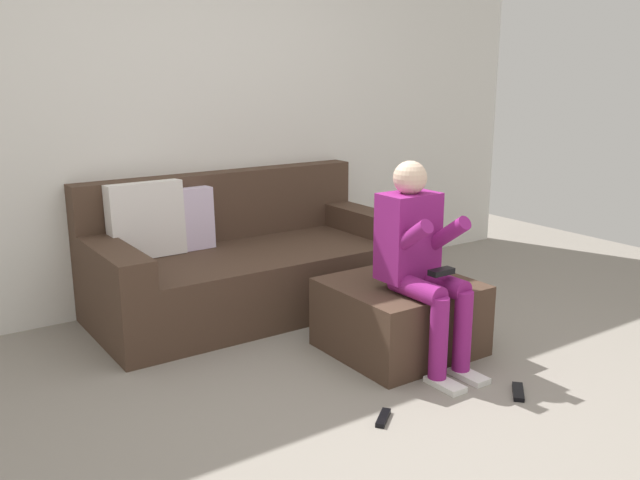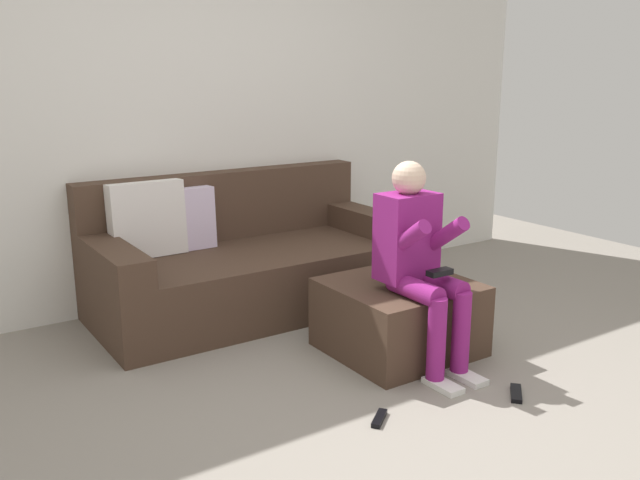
{
  "view_description": "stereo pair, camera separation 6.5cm",
  "coord_description": "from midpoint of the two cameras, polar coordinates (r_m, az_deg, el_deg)",
  "views": [
    {
      "loc": [
        -1.94,
        -2.19,
        1.58
      ],
      "look_at": [
        0.32,
        1.11,
        0.57
      ],
      "focal_mm": 38.25,
      "sensor_mm": 36.0,
      "label": 1
    },
    {
      "loc": [
        -1.89,
        -2.22,
        1.58
      ],
      "look_at": [
        0.32,
        1.11,
        0.57
      ],
      "focal_mm": 38.25,
      "sensor_mm": 36.0,
      "label": 2
    }
  ],
  "objects": [
    {
      "name": "ottoman",
      "position": [
        3.94,
        6.23,
        -6.36
      ],
      "size": [
        0.76,
        0.72,
        0.41
      ],
      "primitive_type": "cube",
      "color": "#473326",
      "rests_on": "ground_plane"
    },
    {
      "name": "wall_back",
      "position": [
        4.77,
        -11.03,
        11.61
      ],
      "size": [
        5.91,
        0.1,
        2.77
      ],
      "primitive_type": "cube",
      "color": "silver",
      "rests_on": "ground_plane"
    },
    {
      "name": "remote_by_storage_bin",
      "position": [
        3.26,
        4.73,
        -14.61
      ],
      "size": [
        0.15,
        0.13,
        0.02
      ],
      "primitive_type": "cube",
      "rotation": [
        0.0,
        0.0,
        0.67
      ],
      "color": "black",
      "rests_on": "ground_plane"
    },
    {
      "name": "person_seated",
      "position": [
        3.66,
        7.82,
        -1.14
      ],
      "size": [
        0.31,
        0.62,
        1.11
      ],
      "color": "#8C1E72",
      "rests_on": "ground_plane"
    },
    {
      "name": "remote_near_ottoman",
      "position": [
        3.61,
        15.74,
        -12.13
      ],
      "size": [
        0.17,
        0.16,
        0.02
      ],
      "primitive_type": "cube",
      "rotation": [
        0.0,
        0.0,
        0.75
      ],
      "color": "black",
      "rests_on": "ground_plane"
    },
    {
      "name": "ground_plane",
      "position": [
        3.32,
        5.89,
        -14.3
      ],
      "size": [
        7.68,
        7.68,
        0.0
      ],
      "primitive_type": "plane",
      "color": "gray"
    },
    {
      "name": "couch_sectional",
      "position": [
        4.58,
        -6.85,
        -1.99
      ],
      "size": [
        2.06,
        0.95,
        0.9
      ],
      "color": "#473326",
      "rests_on": "ground_plane"
    }
  ]
}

